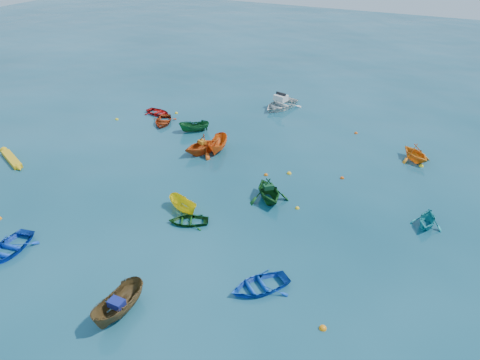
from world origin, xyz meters
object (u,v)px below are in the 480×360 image
at_px(dinghy_blue_se, 259,288).
at_px(kayak_yellow, 12,161).
at_px(dinghy_blue_sw, 9,251).
at_px(motorboat_white, 280,108).

height_order(dinghy_blue_se, kayak_yellow, dinghy_blue_se).
relative_size(dinghy_blue_sw, kayak_yellow, 0.82).
height_order(kayak_yellow, motorboat_white, motorboat_white).
distance_m(dinghy_blue_se, kayak_yellow, 24.09).
bearing_deg(kayak_yellow, dinghy_blue_sw, -106.79).
distance_m(dinghy_blue_se, motorboat_white, 26.61).
bearing_deg(kayak_yellow, motorboat_white, -11.06).
height_order(dinghy_blue_sw, dinghy_blue_se, dinghy_blue_sw).
height_order(dinghy_blue_sw, motorboat_white, motorboat_white).
bearing_deg(motorboat_white, dinghy_blue_se, -55.06).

